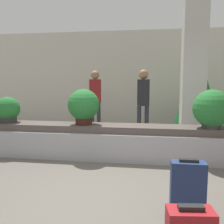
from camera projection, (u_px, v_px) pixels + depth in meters
The scene contains 11 objects.
ground_plane at pixel (92, 197), 3.20m from camera, with size 18.00×18.00×0.00m, color #59544C.
back_wall at pixel (129, 78), 8.62m from camera, with size 18.00×0.06×3.20m.
carousel at pixel (112, 142), 4.86m from camera, with size 6.51×0.71×0.64m.
pillar at pixel (193, 76), 5.57m from camera, with size 0.51×0.51×3.20m.
suitcase_4 at pixel (188, 191), 2.65m from camera, with size 0.36×0.17×0.67m.
potted_plant_0 at pixel (84, 106), 4.83m from camera, with size 0.61×0.61×0.69m.
potted_plant_1 at pixel (212, 109), 4.41m from camera, with size 0.67×0.67×0.70m.
potted_plant_2 at pixel (8, 110), 5.12m from camera, with size 0.49×0.49×0.53m.
traveler_0 at pixel (143, 97), 6.48m from camera, with size 0.32×0.37×1.78m.
traveler_1 at pixel (95, 95), 7.31m from camera, with size 0.33×0.25×1.79m.
decorated_tree at pixel (198, 89), 6.95m from camera, with size 1.31×1.31×2.35m.
Camera 1 is at (0.72, -2.97, 1.47)m, focal length 40.00 mm.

